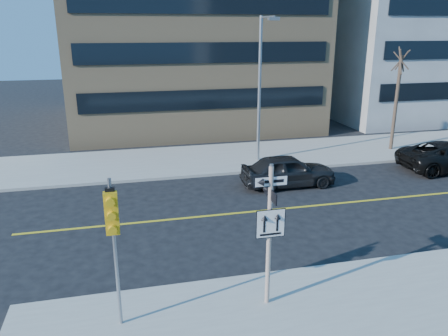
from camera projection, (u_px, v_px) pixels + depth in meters
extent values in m
plane|color=black|center=(243.00, 262.00, 14.64)|extent=(120.00, 120.00, 0.00)
cylinder|color=white|center=(269.00, 238.00, 11.66)|extent=(0.13, 0.13, 4.00)
cylinder|color=gray|center=(272.00, 165.00, 11.04)|extent=(0.10, 0.10, 0.06)
cube|color=black|center=(271.00, 181.00, 11.18)|extent=(0.92, 0.03, 0.30)
cube|color=black|center=(271.00, 194.00, 11.28)|extent=(0.03, 0.92, 0.30)
cube|color=white|center=(271.00, 224.00, 11.45)|extent=(0.80, 0.03, 0.80)
cylinder|color=gray|center=(115.00, 255.00, 10.78)|extent=(0.09, 0.09, 4.00)
cube|color=yellow|center=(112.00, 213.00, 10.23)|extent=(0.32, 0.22, 1.05)
sphere|color=#8C0705|center=(110.00, 201.00, 10.02)|extent=(0.17, 0.17, 0.17)
sphere|color=black|center=(112.00, 215.00, 10.12)|extent=(0.17, 0.17, 0.17)
sphere|color=black|center=(113.00, 229.00, 10.23)|extent=(0.17, 0.17, 0.17)
imported|color=black|center=(288.00, 171.00, 21.55)|extent=(1.88, 4.66, 1.59)
cylinder|color=gray|center=(259.00, 91.00, 24.44)|extent=(0.18, 0.18, 8.00)
cylinder|color=gray|center=(267.00, 17.00, 22.33)|extent=(0.10, 2.20, 0.10)
cube|color=gray|center=(274.00, 19.00, 21.43)|extent=(0.55, 0.30, 0.16)
cylinder|color=#35291F|center=(396.00, 104.00, 27.03)|extent=(0.22, 0.22, 5.80)
cube|color=tan|center=(185.00, 9.00, 35.50)|extent=(18.00, 18.00, 18.00)
cube|color=gray|center=(426.00, 28.00, 39.86)|extent=(20.00, 16.00, 15.00)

